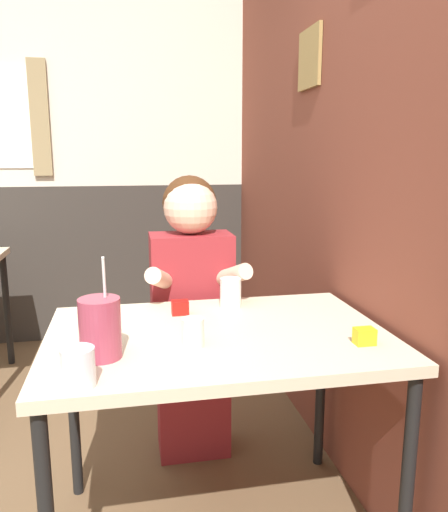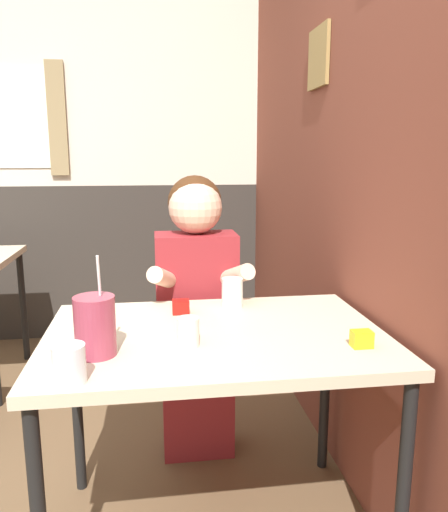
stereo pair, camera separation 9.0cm
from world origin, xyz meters
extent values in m
cube|color=brown|center=(1.33, 1.26, 1.35)|extent=(0.06, 4.51, 2.70)
cube|color=olive|center=(1.29, 1.15, 1.73)|extent=(0.02, 0.25, 0.26)
cube|color=beige|center=(0.00, 2.54, 1.90)|extent=(5.61, 0.06, 1.60)
cube|color=#332D28|center=(0.00, 2.54, 0.55)|extent=(5.61, 0.06, 1.10)
cube|color=#937F56|center=(-0.07, 2.49, 1.55)|extent=(0.12, 0.02, 0.75)
cube|color=beige|center=(0.74, 0.42, 0.73)|extent=(1.08, 0.74, 0.04)
cylinder|color=black|center=(1.24, 0.09, 0.36)|extent=(0.04, 0.04, 0.71)
cylinder|color=black|center=(0.24, 0.75, 0.36)|extent=(0.04, 0.04, 0.71)
cylinder|color=black|center=(1.24, 0.75, 0.36)|extent=(0.04, 0.04, 0.71)
cylinder|color=black|center=(-0.29, 2.13, 0.36)|extent=(0.04, 0.04, 0.71)
cube|color=maroon|center=(0.72, 0.95, 0.22)|extent=(0.31, 0.20, 0.44)
cube|color=maroon|center=(0.72, 0.95, 0.71)|extent=(0.34, 0.20, 0.55)
sphere|color=#472814|center=(0.72, 0.98, 1.11)|extent=(0.23, 0.23, 0.23)
sphere|color=beige|center=(0.72, 0.95, 1.10)|extent=(0.22, 0.22, 0.22)
cylinder|color=beige|center=(0.59, 0.81, 0.83)|extent=(0.14, 0.27, 0.15)
cylinder|color=beige|center=(0.86, 0.81, 0.83)|extent=(0.14, 0.27, 0.15)
cylinder|color=#99384C|center=(0.38, 0.28, 0.84)|extent=(0.12, 0.12, 0.17)
cylinder|color=white|center=(0.40, 0.28, 0.97)|extent=(0.01, 0.04, 0.14)
cylinder|color=silver|center=(0.33, 0.11, 0.80)|extent=(0.08, 0.08, 0.10)
cylinder|color=silver|center=(0.84, 0.68, 0.80)|extent=(0.08, 0.08, 0.11)
cylinder|color=silver|center=(0.65, 0.32, 0.79)|extent=(0.07, 0.07, 0.09)
cube|color=#B7140F|center=(0.64, 0.62, 0.77)|extent=(0.06, 0.04, 0.05)
cube|color=yellow|center=(1.15, 0.23, 0.77)|extent=(0.06, 0.04, 0.05)
camera|label=1|loc=(0.46, -1.08, 1.31)|focal=35.00mm
camera|label=2|loc=(0.55, -1.09, 1.31)|focal=35.00mm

